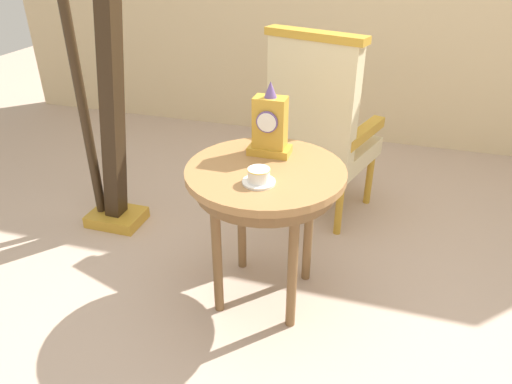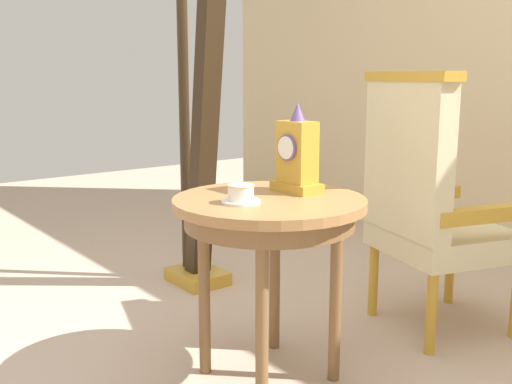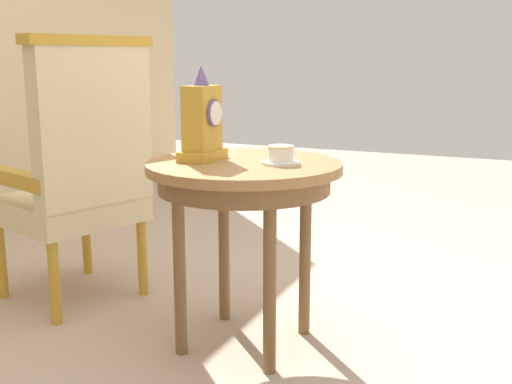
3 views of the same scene
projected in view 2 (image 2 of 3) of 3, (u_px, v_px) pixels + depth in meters
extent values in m
plane|color=#BCA38E|center=(259.00, 384.00, 2.22)|extent=(10.00, 10.00, 0.00)
cylinder|color=#9E7042|center=(269.00, 203.00, 2.16)|extent=(0.70, 0.70, 0.03)
cylinder|color=brown|center=(269.00, 217.00, 2.17)|extent=(0.62, 0.62, 0.07)
cylinder|color=brown|center=(336.00, 296.00, 2.20)|extent=(0.04, 0.04, 0.66)
cylinder|color=brown|center=(275.00, 272.00, 2.46)|extent=(0.04, 0.04, 0.66)
cylinder|color=brown|center=(204.00, 291.00, 2.25)|extent=(0.04, 0.04, 0.66)
cylinder|color=brown|center=(262.00, 320.00, 1.99)|extent=(0.04, 0.04, 0.66)
cylinder|color=white|center=(241.00, 202.00, 2.06)|extent=(0.14, 0.14, 0.01)
cylinder|color=white|center=(241.00, 192.00, 2.06)|extent=(0.09, 0.09, 0.05)
torus|color=gold|center=(241.00, 185.00, 2.05)|extent=(0.09, 0.09, 0.00)
cube|color=gold|center=(297.00, 187.00, 2.26)|extent=(0.19, 0.11, 0.04)
cube|color=gold|center=(297.00, 152.00, 2.24)|extent=(0.14, 0.09, 0.23)
cylinder|color=#664C8C|center=(287.00, 148.00, 2.20)|extent=(0.10, 0.01, 0.10)
cylinder|color=white|center=(286.00, 148.00, 2.20)|extent=(0.08, 0.00, 0.08)
cone|color=#664C8C|center=(298.00, 112.00, 2.21)|extent=(0.06, 0.06, 0.07)
cube|color=beige|center=(445.00, 240.00, 2.67)|extent=(0.65, 0.65, 0.11)
cube|color=beige|center=(407.00, 159.00, 2.52)|extent=(0.52, 0.24, 0.64)
cube|color=gold|center=(411.00, 76.00, 2.46)|extent=(0.56, 0.26, 0.04)
cube|color=gold|center=(483.00, 215.00, 2.43)|extent=(0.21, 0.47, 0.06)
cube|color=gold|center=(416.00, 194.00, 2.85)|extent=(0.21, 0.47, 0.06)
cylinder|color=gold|center=(450.00, 269.00, 2.99)|extent=(0.04, 0.04, 0.35)
cylinder|color=gold|center=(431.00, 313.00, 2.43)|extent=(0.04, 0.04, 0.35)
cylinder|color=gold|center=(373.00, 279.00, 2.84)|extent=(0.04, 0.04, 0.35)
cube|color=gold|center=(197.00, 276.00, 3.31)|extent=(0.32, 0.24, 0.07)
cylinder|color=#332314|center=(184.00, 111.00, 3.21)|extent=(0.06, 0.06, 1.73)
cube|color=black|center=(205.00, 127.00, 3.07)|extent=(0.28, 0.11, 1.59)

